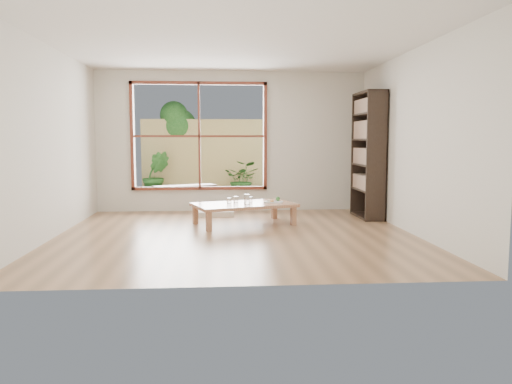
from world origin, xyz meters
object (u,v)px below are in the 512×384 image
(low_table, at_px, (244,206))
(garden_bench, at_px, (185,188))
(food_tray, at_px, (274,201))
(bookshelf, at_px, (368,155))

(low_table, xyz_separation_m, garden_bench, (-1.08, 2.34, 0.06))
(food_tray, relative_size, garden_bench, 0.26)
(bookshelf, distance_m, garden_bench, 3.75)
(low_table, height_order, garden_bench, garden_bench)
(low_table, bearing_deg, bookshelf, -3.61)
(food_tray, distance_m, garden_bench, 2.75)
(low_table, distance_m, garden_bench, 2.57)
(bookshelf, xyz_separation_m, garden_bench, (-3.24, 1.76, -0.71))
(garden_bench, bearing_deg, food_tray, -79.79)
(garden_bench, bearing_deg, bookshelf, -53.12)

